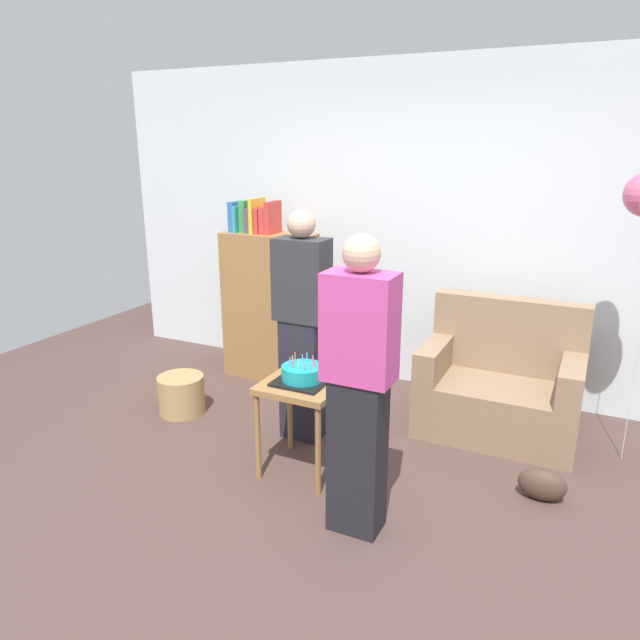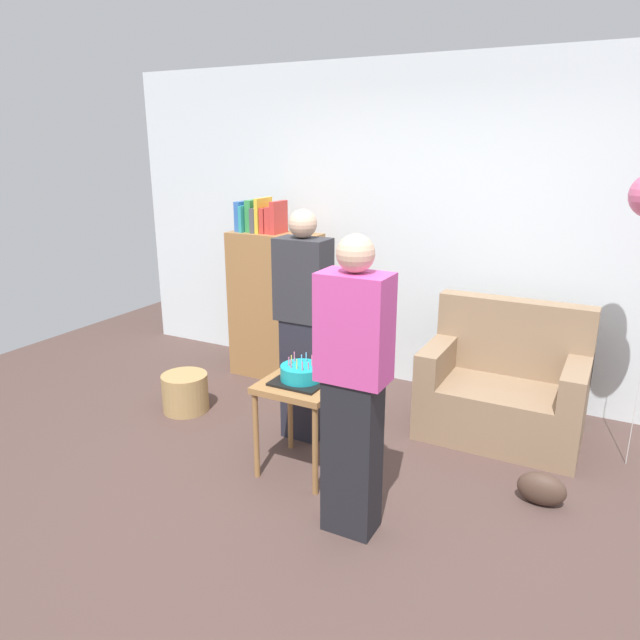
{
  "view_description": "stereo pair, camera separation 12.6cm",
  "coord_description": "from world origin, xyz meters",
  "px_view_note": "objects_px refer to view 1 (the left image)",
  "views": [
    {
      "loc": [
        1.33,
        -2.75,
        2.05
      ],
      "look_at": [
        -0.25,
        0.52,
        0.95
      ],
      "focal_mm": 33.07,
      "sensor_mm": 36.0,
      "label": 1
    },
    {
      "loc": [
        1.44,
        -2.69,
        2.05
      ],
      "look_at": [
        -0.25,
        0.52,
        0.95
      ],
      "focal_mm": 33.07,
      "sensor_mm": 36.0,
      "label": 2
    }
  ],
  "objects_px": {
    "bookshelf": "(270,302)",
    "handbag": "(542,484)",
    "birthday_cake": "(302,374)",
    "person_blowing_candles": "(302,326)",
    "couch": "(500,387)",
    "person_holding_cake": "(359,388)",
    "side_table": "(303,396)",
    "wicker_basket": "(181,394)"
  },
  "relations": [
    {
      "from": "bookshelf",
      "to": "wicker_basket",
      "type": "relative_size",
      "value": 4.43
    },
    {
      "from": "birthday_cake",
      "to": "couch",
      "type": "bearing_deg",
      "value": 47.1
    },
    {
      "from": "birthday_cake",
      "to": "person_blowing_candles",
      "type": "xyz_separation_m",
      "value": [
        -0.22,
        0.42,
        0.17
      ]
    },
    {
      "from": "couch",
      "to": "handbag",
      "type": "bearing_deg",
      "value": -63.55
    },
    {
      "from": "person_holding_cake",
      "to": "birthday_cake",
      "type": "bearing_deg",
      "value": -29.15
    },
    {
      "from": "couch",
      "to": "birthday_cake",
      "type": "height_order",
      "value": "couch"
    },
    {
      "from": "person_blowing_candles",
      "to": "handbag",
      "type": "height_order",
      "value": "person_blowing_candles"
    },
    {
      "from": "birthday_cake",
      "to": "wicker_basket",
      "type": "bearing_deg",
      "value": 164.84
    },
    {
      "from": "bookshelf",
      "to": "handbag",
      "type": "distance_m",
      "value": 2.71
    },
    {
      "from": "person_holding_cake",
      "to": "person_blowing_candles",
      "type": "bearing_deg",
      "value": -39.68
    },
    {
      "from": "person_blowing_candles",
      "to": "wicker_basket",
      "type": "xyz_separation_m",
      "value": [
        -1.04,
        -0.08,
        -0.68
      ]
    },
    {
      "from": "couch",
      "to": "person_blowing_candles",
      "type": "relative_size",
      "value": 0.67
    },
    {
      "from": "birthday_cake",
      "to": "person_holding_cake",
      "type": "relative_size",
      "value": 0.2
    },
    {
      "from": "couch",
      "to": "side_table",
      "type": "distance_m",
      "value": 1.53
    },
    {
      "from": "side_table",
      "to": "person_blowing_candles",
      "type": "relative_size",
      "value": 0.38
    },
    {
      "from": "couch",
      "to": "person_blowing_candles",
      "type": "bearing_deg",
      "value": -150.78
    },
    {
      "from": "birthday_cake",
      "to": "person_holding_cake",
      "type": "distance_m",
      "value": 0.69
    },
    {
      "from": "person_blowing_candles",
      "to": "person_holding_cake",
      "type": "xyz_separation_m",
      "value": [
        0.75,
        -0.82,
        0.0
      ]
    },
    {
      "from": "handbag",
      "to": "wicker_basket",
      "type": "bearing_deg",
      "value": 179.52
    },
    {
      "from": "wicker_basket",
      "to": "handbag",
      "type": "distance_m",
      "value": 2.69
    },
    {
      "from": "bookshelf",
      "to": "wicker_basket",
      "type": "distance_m",
      "value": 1.14
    },
    {
      "from": "person_blowing_candles",
      "to": "handbag",
      "type": "relative_size",
      "value": 5.82
    },
    {
      "from": "side_table",
      "to": "person_holding_cake",
      "type": "distance_m",
      "value": 0.74
    },
    {
      "from": "birthday_cake",
      "to": "person_holding_cake",
      "type": "xyz_separation_m",
      "value": [
        0.54,
        -0.4,
        0.17
      ]
    },
    {
      "from": "person_holding_cake",
      "to": "handbag",
      "type": "bearing_deg",
      "value": -133.55
    },
    {
      "from": "person_holding_cake",
      "to": "wicker_basket",
      "type": "bearing_deg",
      "value": -14.84
    },
    {
      "from": "birthday_cake",
      "to": "person_blowing_candles",
      "type": "relative_size",
      "value": 0.2
    },
    {
      "from": "handbag",
      "to": "couch",
      "type": "bearing_deg",
      "value": 116.45
    },
    {
      "from": "couch",
      "to": "bookshelf",
      "type": "bearing_deg",
      "value": 174.31
    },
    {
      "from": "birthday_cake",
      "to": "person_blowing_candles",
      "type": "distance_m",
      "value": 0.5
    },
    {
      "from": "person_holding_cake",
      "to": "handbag",
      "type": "distance_m",
      "value": 1.36
    },
    {
      "from": "bookshelf",
      "to": "person_holding_cake",
      "type": "relative_size",
      "value": 0.98
    },
    {
      "from": "wicker_basket",
      "to": "person_holding_cake",
      "type": "bearing_deg",
      "value": -22.52
    },
    {
      "from": "couch",
      "to": "wicker_basket",
      "type": "relative_size",
      "value": 3.06
    },
    {
      "from": "birthday_cake",
      "to": "wicker_basket",
      "type": "distance_m",
      "value": 1.4
    },
    {
      "from": "bookshelf",
      "to": "side_table",
      "type": "xyz_separation_m",
      "value": [
        1.01,
        -1.32,
        -0.17
      ]
    },
    {
      "from": "side_table",
      "to": "birthday_cake",
      "type": "distance_m",
      "value": 0.15
    },
    {
      "from": "person_blowing_candles",
      "to": "wicker_basket",
      "type": "relative_size",
      "value": 4.53
    },
    {
      "from": "couch",
      "to": "person_blowing_candles",
      "type": "xyz_separation_m",
      "value": [
        -1.25,
        -0.7,
        0.49
      ]
    },
    {
      "from": "side_table",
      "to": "birthday_cake",
      "type": "relative_size",
      "value": 1.92
    },
    {
      "from": "side_table",
      "to": "handbag",
      "type": "distance_m",
      "value": 1.53
    },
    {
      "from": "side_table",
      "to": "person_holding_cake",
      "type": "height_order",
      "value": "person_holding_cake"
    }
  ]
}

